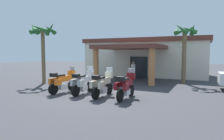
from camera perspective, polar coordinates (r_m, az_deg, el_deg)
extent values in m
plane|color=#38383D|center=(12.43, -4.16, -6.59)|extent=(80.00, 80.00, 0.00)
cube|color=silver|center=(23.11, 9.64, 3.06)|extent=(12.88, 5.76, 3.57)
cube|color=#1E2328|center=(20.45, 7.52, 0.82)|extent=(1.80, 0.14, 2.10)
cube|color=brown|center=(18.16, 5.30, 6.43)|extent=(5.74, 5.00, 0.35)
cylinder|color=#B27042|center=(17.34, -4.60, 1.30)|extent=(0.50, 0.50, 2.80)
cylinder|color=#B27042|center=(15.53, 11.12, 0.82)|extent=(0.50, 0.50, 2.80)
cube|color=brown|center=(23.14, 9.71, 8.03)|extent=(13.28, 6.17, 0.44)
cylinder|color=black|center=(13.51, -11.20, -4.34)|extent=(0.24, 0.67, 0.66)
cylinder|color=black|center=(12.46, -16.18, -5.20)|extent=(0.24, 0.67, 0.66)
cube|color=silver|center=(12.95, -13.67, -4.60)|extent=(0.40, 0.60, 0.32)
cube|color=orange|center=(12.98, -13.24, -2.29)|extent=(0.48, 1.18, 0.34)
cube|color=black|center=(12.71, -14.39, -1.46)|extent=(0.37, 0.64, 0.10)
cube|color=orange|center=(13.39, -11.32, -0.88)|extent=(0.47, 0.31, 0.36)
cube|color=#B2BCC6|center=(13.42, -11.10, 0.34)|extent=(0.41, 0.18, 0.36)
cube|color=orange|center=(12.68, -16.49, -3.07)|extent=(0.25, 0.46, 0.36)
cube|color=orange|center=(12.30, -14.90, -3.27)|extent=(0.25, 0.46, 0.36)
cube|color=black|center=(12.37, -16.10, -1.34)|extent=(0.41, 0.37, 0.22)
cylinder|color=black|center=(12.94, -6.16, -4.67)|extent=(0.16, 0.66, 0.66)
cylinder|color=black|center=(11.67, -10.18, -5.76)|extent=(0.16, 0.66, 0.66)
cube|color=silver|center=(12.27, -8.13, -5.02)|extent=(0.34, 0.57, 0.32)
cube|color=#B2B2B7|center=(12.31, -7.77, -2.58)|extent=(0.33, 1.16, 0.34)
cube|color=black|center=(12.00, -8.70, -1.73)|extent=(0.30, 0.61, 0.10)
cube|color=#B2B2B7|center=(12.81, -6.24, -1.07)|extent=(0.45, 0.25, 0.36)
cube|color=#B2BCC6|center=(12.85, -6.07, 0.21)|extent=(0.40, 0.13, 0.36)
cube|color=#B2B2B7|center=(11.87, -10.81, -3.48)|extent=(0.19, 0.44, 0.36)
cube|color=#B2B2B7|center=(11.57, -8.73, -3.67)|extent=(0.19, 0.44, 0.36)
cube|color=black|center=(11.58, -10.10, -1.63)|extent=(0.37, 0.33, 0.22)
cylinder|color=black|center=(12.14, -0.82, -5.27)|extent=(0.17, 0.67, 0.66)
cylinder|color=black|center=(10.81, -4.63, -6.53)|extent=(0.17, 0.67, 0.66)
cube|color=silver|center=(11.44, -2.67, -5.69)|extent=(0.35, 0.57, 0.32)
cube|color=beige|center=(11.49, -2.32, -3.07)|extent=(0.35, 1.16, 0.34)
cube|color=black|center=(11.16, -3.19, -2.17)|extent=(0.31, 0.61, 0.10)
cube|color=beige|center=(12.01, -0.87, -1.43)|extent=(0.45, 0.26, 0.36)
cube|color=#B2BCC6|center=(12.05, -0.69, -0.07)|extent=(0.41, 0.14, 0.36)
cube|color=beige|center=(11.00, -5.40, -4.07)|extent=(0.20, 0.45, 0.36)
cube|color=beige|center=(10.73, -3.04, -4.28)|extent=(0.20, 0.45, 0.36)
cube|color=black|center=(10.72, -4.52, -2.08)|extent=(0.37, 0.34, 0.22)
cylinder|color=black|center=(11.63, 5.39, -5.73)|extent=(0.17, 0.66, 0.66)
cylinder|color=black|center=(10.22, 2.29, -7.18)|extent=(0.17, 0.66, 0.66)
cube|color=silver|center=(10.89, 3.90, -6.23)|extent=(0.34, 0.57, 0.32)
cube|color=maroon|center=(10.94, 4.21, -3.47)|extent=(0.34, 1.16, 0.34)
cube|color=black|center=(10.59, 3.51, -2.54)|extent=(0.30, 0.61, 0.10)
cube|color=maroon|center=(11.49, 5.39, -1.73)|extent=(0.45, 0.26, 0.36)
cube|color=#B2BCC6|center=(11.54, 5.54, -0.30)|extent=(0.40, 0.13, 0.36)
cube|color=maroon|center=(10.38, 1.32, -4.58)|extent=(0.20, 0.45, 0.36)
cube|color=maroon|center=(10.18, 3.99, -4.78)|extent=(0.20, 0.45, 0.36)
cube|color=black|center=(10.13, 2.42, -2.47)|extent=(0.37, 0.33, 0.22)
cylinder|color=#3F334C|center=(18.64, 5.77, -1.49)|extent=(0.14, 0.14, 0.85)
cylinder|color=#3F334C|center=(18.50, 6.12, -1.53)|extent=(0.14, 0.14, 0.85)
cylinder|color=white|center=(18.51, 5.96, 0.71)|extent=(0.32, 0.32, 0.60)
cylinder|color=white|center=(18.67, 5.53, 0.85)|extent=(0.09, 0.09, 0.57)
cylinder|color=white|center=(18.34, 6.41, 0.77)|extent=(0.09, 0.09, 0.57)
sphere|color=tan|center=(18.48, 5.98, 2.09)|extent=(0.23, 0.23, 0.23)
cylinder|color=brown|center=(17.20, -18.75, 3.35)|extent=(0.29, 0.29, 4.19)
cone|color=#236028|center=(16.93, -17.03, 10.85)|extent=(0.56, 1.43, 0.71)
cone|color=#236028|center=(17.63, -16.99, 11.04)|extent=(1.34, 0.77, 1.09)
cone|color=#236028|center=(17.96, -18.56, 10.55)|extent=(1.36, 1.05, 0.80)
cone|color=#236028|center=(17.83, -20.30, 10.62)|extent=(0.59, 1.42, 0.87)
cone|color=#236028|center=(17.18, -21.20, 11.01)|extent=(1.29, 1.07, 1.03)
cone|color=#236028|center=(16.68, -19.84, 11.01)|extent=(1.42, 0.83, 0.83)
cylinder|color=brown|center=(17.33, 19.60, 3.24)|extent=(0.34, 0.34, 4.13)
cone|color=#236028|center=(17.50, 21.80, 10.56)|extent=(0.58, 1.27, 0.92)
cone|color=#236028|center=(17.93, 20.88, 10.48)|extent=(1.23, 0.90, 0.95)
cone|color=#236028|center=(17.97, 19.02, 10.26)|extent=(1.28, 0.90, 0.72)
cone|color=#236028|center=(17.48, 17.80, 10.66)|extent=(0.37, 1.23, 0.90)
cone|color=#236028|center=(16.89, 18.92, 10.97)|extent=(1.23, 0.76, 1.00)
cone|color=#236028|center=(16.92, 20.96, 10.50)|extent=(1.21, 1.06, 0.67)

